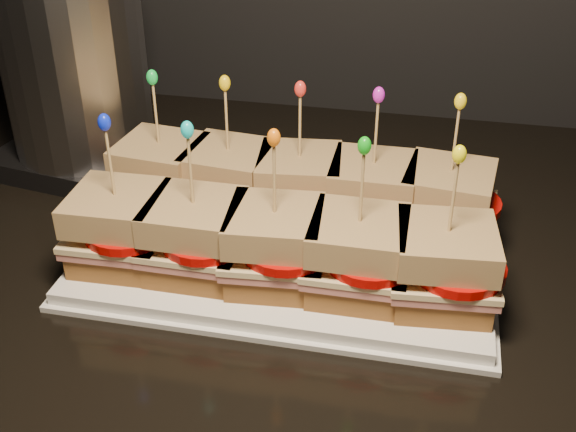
# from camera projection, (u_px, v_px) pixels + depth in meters

# --- Properties ---
(granite_slab) EXTENTS (2.44, 0.73, 0.03)m
(granite_slab) POSITION_uv_depth(u_px,v_px,m) (472.00, 262.00, 0.79)
(granite_slab) COLOR black
(granite_slab) RESTS_ON cabinet
(platter) EXTENTS (0.41, 0.26, 0.02)m
(platter) POSITION_uv_depth(u_px,v_px,m) (288.00, 253.00, 0.76)
(platter) COLOR white
(platter) RESTS_ON granite_slab
(platter_rim) EXTENTS (0.43, 0.27, 0.01)m
(platter_rim) POSITION_uv_depth(u_px,v_px,m) (288.00, 258.00, 0.76)
(platter_rim) COLOR white
(platter_rim) RESTS_ON granite_slab
(sandwich_0_bread_bot) EXTENTS (0.09, 0.09, 0.02)m
(sandwich_0_bread_bot) POSITION_uv_depth(u_px,v_px,m) (164.00, 194.00, 0.82)
(sandwich_0_bread_bot) COLOR brown
(sandwich_0_bread_bot) RESTS_ON platter
(sandwich_0_ham) EXTENTS (0.10, 0.10, 0.01)m
(sandwich_0_ham) POSITION_uv_depth(u_px,v_px,m) (163.00, 182.00, 0.82)
(sandwich_0_ham) COLOR #B7605B
(sandwich_0_ham) RESTS_ON sandwich_0_bread_bot
(sandwich_0_cheese) EXTENTS (0.11, 0.10, 0.01)m
(sandwich_0_cheese) POSITION_uv_depth(u_px,v_px,m) (162.00, 176.00, 0.81)
(sandwich_0_cheese) COLOR beige
(sandwich_0_cheese) RESTS_ON sandwich_0_ham
(sandwich_0_tomato) EXTENTS (0.09, 0.09, 0.01)m
(sandwich_0_tomato) POSITION_uv_depth(u_px,v_px,m) (170.00, 174.00, 0.80)
(sandwich_0_tomato) COLOR #BF0905
(sandwich_0_tomato) RESTS_ON sandwich_0_cheese
(sandwich_0_bread_top) EXTENTS (0.10, 0.10, 0.03)m
(sandwich_0_bread_top) POSITION_uv_depth(u_px,v_px,m) (160.00, 155.00, 0.80)
(sandwich_0_bread_top) COLOR #673610
(sandwich_0_bread_top) RESTS_ON sandwich_0_tomato
(sandwich_0_pick) EXTENTS (0.00, 0.00, 0.09)m
(sandwich_0_pick) POSITION_uv_depth(u_px,v_px,m) (156.00, 117.00, 0.78)
(sandwich_0_pick) COLOR tan
(sandwich_0_pick) RESTS_ON sandwich_0_bread_top
(sandwich_0_frill) EXTENTS (0.01, 0.01, 0.02)m
(sandwich_0_frill) POSITION_uv_depth(u_px,v_px,m) (152.00, 77.00, 0.75)
(sandwich_0_frill) COLOR green
(sandwich_0_frill) RESTS_ON sandwich_0_pick
(sandwich_1_bread_bot) EXTENTS (0.09, 0.09, 0.02)m
(sandwich_1_bread_bot) POSITION_uv_depth(u_px,v_px,m) (230.00, 201.00, 0.81)
(sandwich_1_bread_bot) COLOR brown
(sandwich_1_bread_bot) RESTS_ON platter
(sandwich_1_ham) EXTENTS (0.10, 0.10, 0.01)m
(sandwich_1_ham) POSITION_uv_depth(u_px,v_px,m) (230.00, 189.00, 0.80)
(sandwich_1_ham) COLOR #B7605B
(sandwich_1_ham) RESTS_ON sandwich_1_bread_bot
(sandwich_1_cheese) EXTENTS (0.10, 0.10, 0.01)m
(sandwich_1_cheese) POSITION_uv_depth(u_px,v_px,m) (230.00, 183.00, 0.80)
(sandwich_1_cheese) COLOR beige
(sandwich_1_cheese) RESTS_ON sandwich_1_ham
(sandwich_1_tomato) EXTENTS (0.09, 0.09, 0.01)m
(sandwich_1_tomato) POSITION_uv_depth(u_px,v_px,m) (238.00, 181.00, 0.79)
(sandwich_1_tomato) COLOR #BF0905
(sandwich_1_tomato) RESTS_ON sandwich_1_cheese
(sandwich_1_bread_top) EXTENTS (0.10, 0.10, 0.03)m
(sandwich_1_bread_top) POSITION_uv_depth(u_px,v_px,m) (228.00, 161.00, 0.78)
(sandwich_1_bread_top) COLOR #673610
(sandwich_1_bread_top) RESTS_ON sandwich_1_tomato
(sandwich_1_pick) EXTENTS (0.00, 0.00, 0.09)m
(sandwich_1_pick) POSITION_uv_depth(u_px,v_px,m) (227.00, 123.00, 0.76)
(sandwich_1_pick) COLOR tan
(sandwich_1_pick) RESTS_ON sandwich_1_bread_top
(sandwich_1_frill) EXTENTS (0.01, 0.01, 0.02)m
(sandwich_1_frill) POSITION_uv_depth(u_px,v_px,m) (225.00, 83.00, 0.74)
(sandwich_1_frill) COLOR yellow
(sandwich_1_frill) RESTS_ON sandwich_1_pick
(sandwich_2_bread_bot) EXTENTS (0.09, 0.09, 0.02)m
(sandwich_2_bread_bot) POSITION_uv_depth(u_px,v_px,m) (299.00, 208.00, 0.80)
(sandwich_2_bread_bot) COLOR brown
(sandwich_2_bread_bot) RESTS_ON platter
(sandwich_2_ham) EXTENTS (0.10, 0.10, 0.01)m
(sandwich_2_ham) POSITION_uv_depth(u_px,v_px,m) (299.00, 196.00, 0.79)
(sandwich_2_ham) COLOR #B7605B
(sandwich_2_ham) RESTS_ON sandwich_2_bread_bot
(sandwich_2_cheese) EXTENTS (0.11, 0.10, 0.01)m
(sandwich_2_cheese) POSITION_uv_depth(u_px,v_px,m) (299.00, 190.00, 0.78)
(sandwich_2_cheese) COLOR beige
(sandwich_2_cheese) RESTS_ON sandwich_2_ham
(sandwich_2_tomato) EXTENTS (0.09, 0.09, 0.01)m
(sandwich_2_tomato) POSITION_uv_depth(u_px,v_px,m) (309.00, 188.00, 0.77)
(sandwich_2_tomato) COLOR #BF0905
(sandwich_2_tomato) RESTS_ON sandwich_2_cheese
(sandwich_2_bread_top) EXTENTS (0.10, 0.10, 0.03)m
(sandwich_2_bread_top) POSITION_uv_depth(u_px,v_px,m) (300.00, 168.00, 0.77)
(sandwich_2_bread_top) COLOR #673610
(sandwich_2_bread_top) RESTS_ON sandwich_2_tomato
(sandwich_2_pick) EXTENTS (0.00, 0.00, 0.09)m
(sandwich_2_pick) POSITION_uv_depth(u_px,v_px,m) (300.00, 130.00, 0.75)
(sandwich_2_pick) COLOR tan
(sandwich_2_pick) RESTS_ON sandwich_2_bread_top
(sandwich_2_frill) EXTENTS (0.01, 0.01, 0.02)m
(sandwich_2_frill) POSITION_uv_depth(u_px,v_px,m) (300.00, 89.00, 0.72)
(sandwich_2_frill) COLOR red
(sandwich_2_frill) RESTS_ON sandwich_2_pick
(sandwich_3_bread_bot) EXTENTS (0.09, 0.09, 0.02)m
(sandwich_3_bread_bot) POSITION_uv_depth(u_px,v_px,m) (370.00, 216.00, 0.78)
(sandwich_3_bread_bot) COLOR brown
(sandwich_3_bread_bot) RESTS_ON platter
(sandwich_3_ham) EXTENTS (0.09, 0.09, 0.01)m
(sandwich_3_ham) POSITION_uv_depth(u_px,v_px,m) (371.00, 203.00, 0.77)
(sandwich_3_ham) COLOR #B7605B
(sandwich_3_ham) RESTS_ON sandwich_3_bread_bot
(sandwich_3_cheese) EXTENTS (0.10, 0.09, 0.01)m
(sandwich_3_cheese) POSITION_uv_depth(u_px,v_px,m) (372.00, 198.00, 0.77)
(sandwich_3_cheese) COLOR beige
(sandwich_3_cheese) RESTS_ON sandwich_3_ham
(sandwich_3_tomato) EXTENTS (0.09, 0.09, 0.01)m
(sandwich_3_tomato) POSITION_uv_depth(u_px,v_px,m) (383.00, 196.00, 0.76)
(sandwich_3_tomato) COLOR #BF0905
(sandwich_3_tomato) RESTS_ON sandwich_3_cheese
(sandwich_3_bread_top) EXTENTS (0.09, 0.09, 0.03)m
(sandwich_3_bread_top) POSITION_uv_depth(u_px,v_px,m) (373.00, 176.00, 0.76)
(sandwich_3_bread_top) COLOR #673610
(sandwich_3_bread_top) RESTS_ON sandwich_3_tomato
(sandwich_3_pick) EXTENTS (0.00, 0.00, 0.09)m
(sandwich_3_pick) POSITION_uv_depth(u_px,v_px,m) (376.00, 137.00, 0.73)
(sandwich_3_pick) COLOR tan
(sandwich_3_pick) RESTS_ON sandwich_3_bread_top
(sandwich_3_frill) EXTENTS (0.01, 0.01, 0.02)m
(sandwich_3_frill) POSITION_uv_depth(u_px,v_px,m) (379.00, 95.00, 0.71)
(sandwich_3_frill) COLOR #C61DC0
(sandwich_3_frill) RESTS_ON sandwich_3_pick
(sandwich_4_bread_bot) EXTENTS (0.10, 0.10, 0.02)m
(sandwich_4_bread_bot) POSITION_uv_depth(u_px,v_px,m) (444.00, 224.00, 0.77)
(sandwich_4_bread_bot) COLOR brown
(sandwich_4_bread_bot) RESTS_ON platter
(sandwich_4_ham) EXTENTS (0.10, 0.10, 0.01)m
(sandwich_4_ham) POSITION_uv_depth(u_px,v_px,m) (446.00, 211.00, 0.76)
(sandwich_4_ham) COLOR #B7605B
(sandwich_4_ham) RESTS_ON sandwich_4_bread_bot
(sandwich_4_cheese) EXTENTS (0.11, 0.10, 0.01)m
(sandwich_4_cheese) POSITION_uv_depth(u_px,v_px,m) (447.00, 206.00, 0.76)
(sandwich_4_cheese) COLOR beige
(sandwich_4_cheese) RESTS_ON sandwich_4_ham
(sandwich_4_tomato) EXTENTS (0.09, 0.09, 0.01)m
(sandwich_4_tomato) POSITION_uv_depth(u_px,v_px,m) (459.00, 203.00, 0.75)
(sandwich_4_tomato) COLOR #BF0905
(sandwich_4_tomato) RESTS_ON sandwich_4_cheese
(sandwich_4_bread_top) EXTENTS (0.10, 0.10, 0.03)m
(sandwich_4_bread_top) POSITION_uv_depth(u_px,v_px,m) (450.00, 183.00, 0.74)
(sandwich_4_bread_top) COLOR #673610
(sandwich_4_bread_top) RESTS_ON sandwich_4_tomato
(sandwich_4_pick) EXTENTS (0.00, 0.00, 0.09)m
(sandwich_4_pick) POSITION_uv_depth(u_px,v_px,m) (455.00, 143.00, 0.72)
(sandwich_4_pick) COLOR tan
(sandwich_4_pick) RESTS_ON sandwich_4_bread_top
(sandwich_4_frill) EXTENTS (0.01, 0.01, 0.02)m
(sandwich_4_frill) POSITION_uv_depth(u_px,v_px,m) (460.00, 101.00, 0.70)
(sandwich_4_frill) COLOR yellow
(sandwich_4_frill) RESTS_ON sandwich_4_pick
(sandwich_5_bread_bot) EXTENTS (0.09, 0.09, 0.02)m
(sandwich_5_bread_bot) POSITION_uv_depth(u_px,v_px,m) (123.00, 250.00, 0.73)
(sandwich_5_bread_bot) COLOR brown
(sandwich_5_bread_bot) RESTS_ON platter
(sandwich_5_ham) EXTENTS (0.10, 0.09, 0.01)m
(sandwich_5_ham) POSITION_uv_depth(u_px,v_px,m) (121.00, 237.00, 0.72)
(sandwich_5_ham) COLOR #B7605B
(sandwich_5_ham) RESTS_ON sandwich_5_bread_bot
(sandwich_5_cheese) EXTENTS (0.10, 0.10, 0.01)m
(sandwich_5_cheese) POSITION_uv_depth(u_px,v_px,m) (120.00, 231.00, 0.71)
(sandwich_5_cheese) COLOR beige
(sandwich_5_cheese) RESTS_ON sandwich_5_ham
(sandwich_5_tomato) EXTENTS (0.09, 0.09, 0.01)m
(sandwich_5_tomato) POSITION_uv_depth(u_px,v_px,m) (128.00, 229.00, 0.70)
(sandwich_5_tomato) COLOR #BF0905
(sandwich_5_tomato) RESTS_ON sandwich_5_cheese
(sandwich_5_bread_top) EXTENTS (0.09, 0.09, 0.03)m
(sandwich_5_bread_top) POSITION_uv_depth(u_px,v_px,m) (116.00, 208.00, 0.70)
(sandwich_5_bread_top) COLOR #673610
(sandwich_5_bread_top) RESTS_ON sandwich_5_tomato
(sandwich_5_pick) EXTENTS (0.00, 0.00, 0.09)m
(sandwich_5_pick) POSITION_uv_depth(u_px,v_px,m) (111.00, 166.00, 0.68)
(sandwich_5_pick) COLOR tan
(sandwich_5_pick) RESTS_ON sandwich_5_bread_top
(sandwich_5_frill) EXTENTS (0.01, 0.01, 0.02)m
(sandwich_5_frill) POSITION_uv_depth(u_px,v_px,m) (104.00, 122.00, 0.65)
(sandwich_5_frill) COLOR #0E22D6
(sandwich_5_frill) RESTS_ON sandwich_5_pick
(sandwich_6_bread_bot) EXTENTS (0.09, 0.09, 0.02)m
(sandwich_6_bread_bot) POSITION_uv_depth(u_px,v_px,m) (197.00, 259.00, 0.71)
(sandwich_6_bread_bot) COLOR brown
(sandwich_6_bread_bot) RESTS_ON platter
(sandwich_6_ham) EXTENTS (0.09, 0.09, 0.01)m
(sandwich_6_ham) POSITION_uv_depth(u_px,v_px,m) (196.00, 246.00, 0.70)
(sandwich_6_ham) COLOR #B7605B
(sandwich_6_ham) RESTS_ON sandwich_6_bread_bot
(sandwich_6_cheese) EXTENTS (0.10, 0.09, 0.01)m
(sandwich_6_cheese) POSITION_uv_depth(u_px,v_px,m) (196.00, 240.00, 0.70)
(sandwich_6_cheese) COLOR beige
(sandwich_6_cheese) RESTS_ON sandwich_6_ham
(sandwich_6_tomato) EXTENTS (0.09, 0.09, 0.01)m
(sandwich_6_tomato) POSITION_uv_depth(u_px,v_px,m) (205.00, 238.00, 0.69)
(sandwich_6_tomato) COLOR #BF0905
(sandwich_6_tomato) RESTS_ON sandwich_6_cheese
(sandwich_6_bread_top) EXTENTS (0.09, 0.09, 0.03)m
(sandwich_6_bread_top) POSITION_uv_depth(u_px,v_px,m) (194.00, 216.00, 0.69)
(sandwich_6_bread_top) COLOR #673610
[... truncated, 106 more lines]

